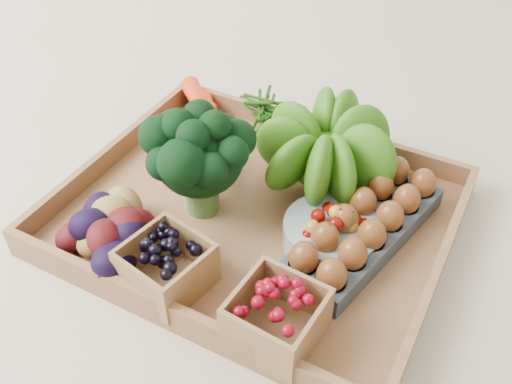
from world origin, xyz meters
The scene contains 10 objects.
ground centered at (0.00, 0.00, 0.00)m, with size 4.00×4.00×0.00m, color beige.
tray centered at (0.00, 0.00, 0.01)m, with size 0.55×0.45×0.01m, color #91633D.
carrots centered at (-0.16, 0.13, 0.04)m, with size 0.23×0.16×0.05m, color red, non-canonical shape.
lettuce centered at (0.06, 0.12, 0.09)m, with size 0.15×0.15×0.15m, color #23580D.
broccoli centered at (-0.08, -0.03, 0.08)m, with size 0.16×0.16×0.13m, color black, non-canonical shape.
cherry_bowl centered at (0.12, 0.00, 0.03)m, with size 0.14×0.14×0.04m, color #8C9EA5.
egg_carton centered at (0.16, 0.02, 0.03)m, with size 0.10×0.28×0.03m, color #3B424C.
potatoes centered at (-0.15, -0.15, 0.06)m, with size 0.16×0.16×0.09m, color #3D090C, non-canonical shape.
punnet_blackberry centered at (-0.04, -0.17, 0.05)m, with size 0.10×0.10×0.07m, color black.
punnet_raspberry centered at (0.12, -0.17, 0.05)m, with size 0.10×0.10×0.07m, color maroon.
Camera 1 is at (0.29, -0.54, 0.61)m, focal length 40.00 mm.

